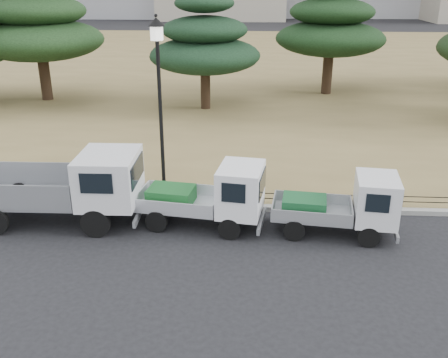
# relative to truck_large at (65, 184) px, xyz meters

# --- Properties ---
(ground) EXTENTS (220.00, 220.00, 0.00)m
(ground) POSITION_rel_truck_large_xyz_m (4.74, -1.46, -1.23)
(ground) COLOR black
(lawn) EXTENTS (120.00, 56.00, 0.15)m
(lawn) POSITION_rel_truck_large_xyz_m (4.74, 29.14, -1.16)
(lawn) COLOR olive
(lawn) RESTS_ON ground
(curb) EXTENTS (120.00, 0.25, 0.16)m
(curb) POSITION_rel_truck_large_xyz_m (4.74, 1.14, -1.15)
(curb) COLOR gray
(curb) RESTS_ON ground
(truck_large) EXTENTS (5.11, 2.14, 2.21)m
(truck_large) POSITION_rel_truck_large_xyz_m (0.00, 0.00, 0.00)
(truck_large) COLOR black
(truck_large) RESTS_ON ground
(truck_kei_front) EXTENTS (3.90, 2.09, 1.97)m
(truck_kei_front) POSITION_rel_truck_large_xyz_m (4.36, -0.00, -0.25)
(truck_kei_front) COLOR black
(truck_kei_front) RESTS_ON ground
(truck_kei_rear) EXTENTS (3.63, 1.88, 1.82)m
(truck_kei_rear) POSITION_rel_truck_large_xyz_m (8.25, -0.29, -0.32)
(truck_kei_rear) COLOR black
(truck_kei_rear) RESTS_ON ground
(street_lamp) EXTENTS (0.52, 0.52, 5.77)m
(street_lamp) POSITION_rel_truck_large_xyz_m (2.72, 1.44, 2.82)
(street_lamp) COLOR black
(street_lamp) RESTS_ON lawn
(pipe_fence) EXTENTS (38.00, 0.04, 0.40)m
(pipe_fence) POSITION_rel_truck_large_xyz_m (4.74, 1.29, -0.79)
(pipe_fence) COLOR black
(pipe_fence) RESTS_ON lawn
(tarp_pile) EXTENTS (1.32, 0.99, 0.86)m
(tarp_pile) POSITION_rel_truck_large_xyz_m (-2.03, 1.34, -0.74)
(tarp_pile) COLOR #124692
(tarp_pile) RESTS_ON lawn
(pine_west_near) EXTENTS (7.29, 7.29, 7.29)m
(pine_west_near) POSITION_rel_truck_large_xyz_m (-6.80, 15.53, 3.12)
(pine_west_near) COLOR black
(pine_west_near) RESTS_ON lawn
(pine_center_left) EXTENTS (6.00, 6.00, 6.10)m
(pine_center_left) POSITION_rel_truck_large_xyz_m (2.92, 13.91, 2.44)
(pine_center_left) COLOR black
(pine_center_left) RESTS_ON lawn
(pine_center_right) EXTENTS (6.63, 6.63, 7.03)m
(pine_center_right) POSITION_rel_truck_large_xyz_m (10.17, 18.21, 2.99)
(pine_center_right) COLOR black
(pine_center_right) RESTS_ON lawn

